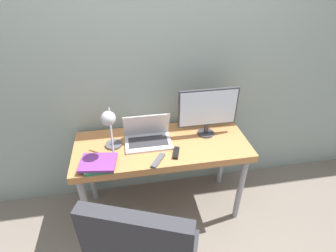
# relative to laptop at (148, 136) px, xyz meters

# --- Properties ---
(ground_plane) EXTENTS (12.00, 12.00, 0.00)m
(ground_plane) POSITION_rel_laptop_xyz_m (0.11, -0.33, -0.80)
(ground_plane) COLOR #70665B
(wall_back) EXTENTS (8.00, 0.05, 2.60)m
(wall_back) POSITION_rel_laptop_xyz_m (0.11, 0.30, 0.50)
(wall_back) COLOR gray
(wall_back) RESTS_ON ground_plane
(desk) EXTENTS (1.39, 0.57, 0.75)m
(desk) POSITION_rel_laptop_xyz_m (0.11, -0.05, -0.13)
(desk) COLOR #B77542
(desk) RESTS_ON ground_plane
(laptop) EXTENTS (0.37, 0.24, 0.24)m
(laptop) POSITION_rel_laptop_xyz_m (0.00, 0.00, 0.00)
(laptop) COLOR silver
(laptop) RESTS_ON desk
(monitor) EXTENTS (0.48, 0.14, 0.41)m
(monitor) POSITION_rel_laptop_xyz_m (0.49, 0.03, 0.18)
(monitor) COLOR #333338
(monitor) RESTS_ON desk
(desk_lamp) EXTENTS (0.13, 0.27, 0.39)m
(desk_lamp) POSITION_rel_laptop_xyz_m (-0.27, -0.12, 0.22)
(desk_lamp) COLOR #4C4C51
(desk_lamp) RESTS_ON desk
(book_stack) EXTENTS (0.28, 0.23, 0.05)m
(book_stack) POSITION_rel_laptop_xyz_m (-0.38, -0.24, -0.02)
(book_stack) COLOR #286B47
(book_stack) RESTS_ON desk
(tv_remote) EXTENTS (0.13, 0.16, 0.02)m
(tv_remote) POSITION_rel_laptop_xyz_m (0.05, -0.26, -0.04)
(tv_remote) COLOR #4C4C51
(tv_remote) RESTS_ON desk
(media_remote) EXTENTS (0.08, 0.14, 0.02)m
(media_remote) POSITION_rel_laptop_xyz_m (0.19, -0.20, -0.04)
(media_remote) COLOR black
(media_remote) RESTS_ON desk
(game_controller) EXTENTS (0.16, 0.10, 0.04)m
(game_controller) POSITION_rel_laptop_xyz_m (-0.34, -0.26, -0.03)
(game_controller) COLOR black
(game_controller) RESTS_ON desk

